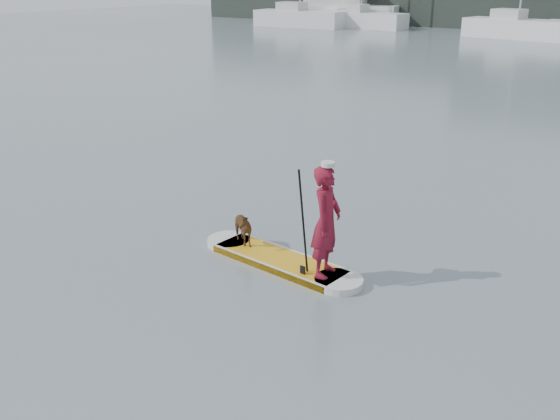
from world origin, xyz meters
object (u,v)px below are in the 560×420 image
Objects in this scene: sailboat_b at (360,18)px; motor_yacht_b at (341,4)px; dog at (240,227)px; sailboat_c at (517,27)px; paddleboard at (280,260)px; paddler at (326,222)px; sailboat_a at (299,17)px.

sailboat_b is 1.17× the size of motor_yacht_b.
sailboat_c is (-6.35, 42.74, 0.41)m from dog.
paddleboard is at bearing -73.84° from motor_yacht_b.
paddleboard is 0.31× the size of motor_yacht_b.
paddler is at bearing -72.99° from motor_yacht_b.
paddleboard is 1.02m from dog.
sailboat_b is 14.53m from sailboat_c.
dog is 0.06× the size of sailboat_a.
sailboat_a is (-27.81, 42.72, -0.17)m from paddler.
sailboat_a reaches higher than motor_yacht_b.
dog is at bearing -61.42° from sailboat_a.
motor_yacht_b is (-25.96, 47.26, 0.84)m from paddler.
sailboat_b is 1.09× the size of sailboat_c.
sailboat_b reaches higher than sailboat_c.
sailboat_c is at bearing -2.11° from sailboat_a.
paddler is 43.73m from sailboat_c.
paddler is (0.96, -0.10, 0.98)m from paddleboard.
motor_yacht_b reaches higher than paddler.
sailboat_c is 18.25m from motor_yacht_b.
sailboat_b reaches higher than paddler.
motor_yacht_b reaches higher than dog.
motor_yacht_b is (-24.05, 47.05, 1.45)m from dog.
sailboat_b reaches higher than paddleboard.
sailboat_c is (14.38, -2.03, -0.02)m from sailboat_b.
sailboat_a is at bearing 128.34° from paddleboard.
sailboat_c reaches higher than motor_yacht_b.
paddleboard is 0.26× the size of sailboat_b.
motor_yacht_b is at bearing 175.21° from sailboat_c.
dog is (-1.90, 0.20, -0.60)m from paddler.
dog is at bearing -180.00° from paddleboard.
sailboat_c reaches higher than paddler.
sailboat_a reaches higher than sailboat_c.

